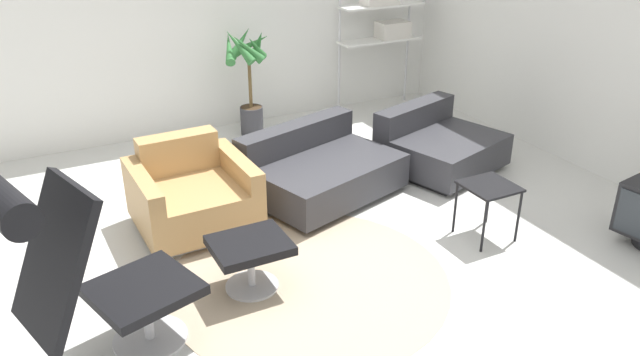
# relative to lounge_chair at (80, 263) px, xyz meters

# --- Properties ---
(ground_plane) EXTENTS (12.00, 12.00, 0.00)m
(ground_plane) POSITION_rel_lounge_chair_xyz_m (1.60, 0.52, -0.69)
(ground_plane) COLOR silver
(wall_back) EXTENTS (12.00, 0.09, 2.80)m
(wall_back) POSITION_rel_lounge_chair_xyz_m (1.60, 3.43, 0.71)
(wall_back) COLOR silver
(wall_back) RESTS_ON ground_plane
(wall_right) EXTENTS (0.06, 12.00, 2.80)m
(wall_right) POSITION_rel_lounge_chair_xyz_m (4.63, 0.52, 0.71)
(wall_right) COLOR silver
(wall_right) RESTS_ON ground_plane
(round_rug) EXTENTS (1.95, 1.95, 0.01)m
(round_rug) POSITION_rel_lounge_chair_xyz_m (1.42, 0.22, -0.68)
(round_rug) COLOR tan
(round_rug) RESTS_ON ground_plane
(lounge_chair) EXTENTS (1.09, 0.77, 1.23)m
(lounge_chair) POSITION_rel_lounge_chair_xyz_m (0.00, 0.00, 0.00)
(lounge_chair) COLOR #BCBCC1
(lounge_chair) RESTS_ON ground_plane
(ottoman) EXTENTS (0.50, 0.43, 0.36)m
(ottoman) POSITION_rel_lounge_chair_xyz_m (1.05, 0.32, -0.42)
(ottoman) COLOR #BCBCC1
(ottoman) RESTS_ON ground_plane
(armchair_red) EXTENTS (0.90, 0.86, 0.68)m
(armchair_red) POSITION_rel_lounge_chair_xyz_m (0.95, 1.32, -0.43)
(armchair_red) COLOR silver
(armchair_red) RESTS_ON ground_plane
(couch_low) EXTENTS (1.45, 1.22, 0.57)m
(couch_low) POSITION_rel_lounge_chair_xyz_m (2.10, 1.37, -0.47)
(couch_low) COLOR black
(couch_low) RESTS_ON ground_plane
(couch_second) EXTENTS (1.21, 1.15, 0.57)m
(couch_second) POSITION_rel_lounge_chair_xyz_m (3.36, 1.35, -0.47)
(couch_second) COLOR black
(couch_second) RESTS_ON ground_plane
(side_table) EXTENTS (0.37, 0.37, 0.44)m
(side_table) POSITION_rel_lounge_chair_xyz_m (2.90, 0.13, -0.30)
(side_table) COLOR black
(side_table) RESTS_ON ground_plane
(potted_plant) EXTENTS (0.59, 0.57, 1.17)m
(potted_plant) POSITION_rel_lounge_chair_xyz_m (2.10, 3.01, -0.06)
(potted_plant) COLOR #333338
(potted_plant) RESTS_ON ground_plane
(shelf_unit) EXTENTS (1.01, 0.28, 1.61)m
(shelf_unit) POSITION_rel_lounge_chair_xyz_m (3.84, 3.12, 0.36)
(shelf_unit) COLOR #BCBCC1
(shelf_unit) RESTS_ON ground_plane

